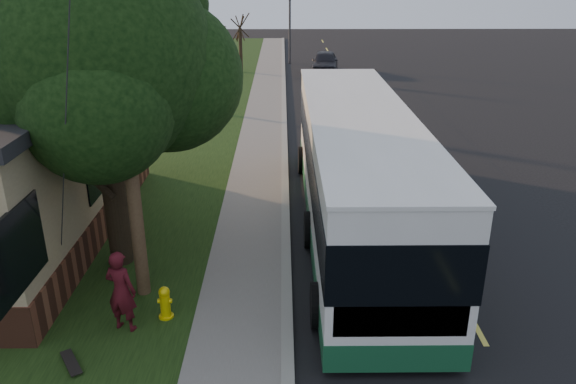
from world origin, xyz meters
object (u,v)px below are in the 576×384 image
(utility_pole, at_px, (122,97))
(bare_tree_far, at_px, (240,44))
(traffic_signal, at_px, (290,22))
(skateboarder, at_px, (121,291))
(bare_tree_near, at_px, (214,72))
(skateboard_main, at_px, (71,363))
(leafy_tree, at_px, (101,58))
(distant_car, at_px, (325,62))
(fire_hydrant, at_px, (165,302))
(transit_bus, at_px, (357,168))

(utility_pole, height_order, bare_tree_far, utility_pole)
(traffic_signal, bearing_deg, skateboarder, -96.42)
(utility_pole, xyz_separation_m, bare_tree_far, (0.31, 29.01, -2.63))
(bare_tree_near, height_order, skateboard_main, bare_tree_near)
(leafy_tree, bearing_deg, skateboarder, -75.27)
(skateboarder, relative_size, distant_car, 0.40)
(bare_tree_near, height_order, traffic_signal, traffic_signal)
(distant_car, bearing_deg, bare_tree_far, -172.74)
(utility_pole, bearing_deg, distant_car, 77.89)
(traffic_signal, bearing_deg, skateboard_main, -97.36)
(skateboarder, bearing_deg, skateboard_main, 75.68)
(leafy_tree, distance_m, bare_tree_near, 15.66)
(fire_hydrant, distance_m, bare_tree_near, 18.10)
(bare_tree_far, distance_m, skateboarder, 30.41)
(bare_tree_far, bearing_deg, bare_tree_near, -92.39)
(utility_pole, height_order, bare_tree_near, utility_pole)
(transit_bus, relative_size, skateboarder, 7.23)
(leafy_tree, relative_size, traffic_signal, 1.42)
(utility_pole, height_order, traffic_signal, utility_pole)
(utility_pole, bearing_deg, skateboard_main, -107.19)
(bare_tree_far, bearing_deg, fire_hydrant, -89.24)
(traffic_signal, relative_size, skateboarder, 3.07)
(traffic_signal, distance_m, distant_car, 5.17)
(skateboarder, bearing_deg, bare_tree_near, -72.21)
(traffic_signal, height_order, transit_bus, traffic_signal)
(bare_tree_near, bearing_deg, distant_car, 62.01)
(fire_hydrant, xyz_separation_m, distant_car, (5.55, 30.13, 0.32))
(bare_tree_far, bearing_deg, utility_pole, -90.60)
(bare_tree_near, xyz_separation_m, bare_tree_far, (0.50, 12.00, -0.15))
(traffic_signal, bearing_deg, fire_hydrant, -95.21)
(fire_hydrant, xyz_separation_m, bare_tree_near, (-0.90, 18.00, 1.72))
(bare_tree_near, bearing_deg, skateboard_main, -91.75)
(bare_tree_near, xyz_separation_m, transit_bus, (5.49, -13.52, -0.28))
(utility_pole, relative_size, bare_tree_far, 2.25)
(bare_tree_far, distance_m, traffic_signal, 5.44)
(bare_tree_near, relative_size, skateboarder, 2.40)
(distant_car, bearing_deg, skateboarder, -95.67)
(utility_pole, relative_size, distant_car, 2.05)
(leafy_tree, bearing_deg, bare_tree_far, 87.55)
(transit_bus, bearing_deg, skateboard_main, -135.22)
(distant_car, bearing_deg, skateboard_main, -96.51)
(leafy_tree, distance_m, skateboarder, 5.25)
(utility_pole, distance_m, leafy_tree, 1.94)
(fire_hydrant, bearing_deg, traffic_signal, 84.79)
(fire_hydrant, relative_size, bare_tree_near, 0.17)
(bare_tree_near, xyz_separation_m, skateboarder, (0.13, -18.39, -1.18))
(fire_hydrant, distance_m, bare_tree_far, 30.04)
(leafy_tree, distance_m, skateboard_main, 6.57)
(transit_bus, distance_m, distant_car, 25.69)
(skateboard_main, bearing_deg, leafy_tree, 91.00)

